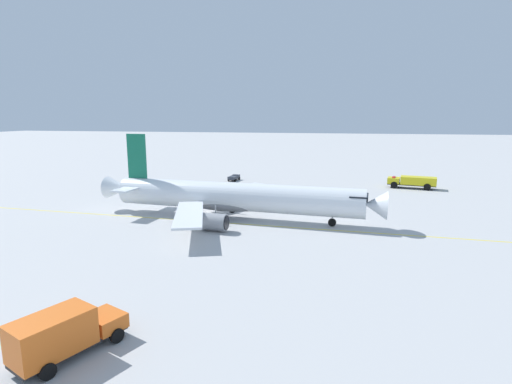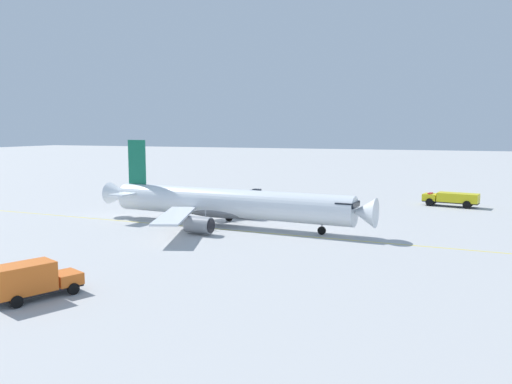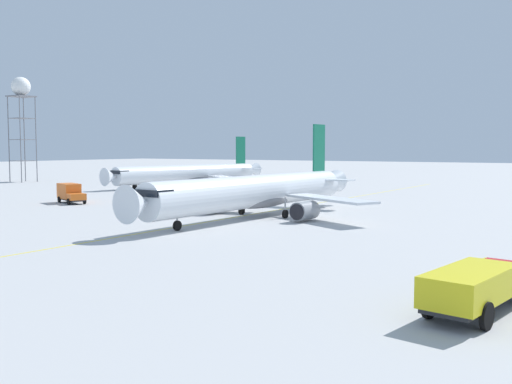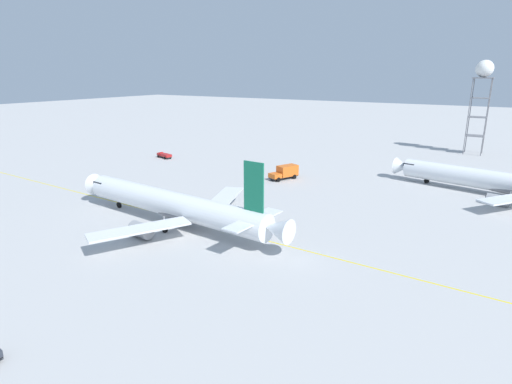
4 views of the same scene
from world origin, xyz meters
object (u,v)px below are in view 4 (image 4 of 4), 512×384
object	(u,v)px
catering_truck_truck	(285,172)
ops_pickup_truck	(164,155)
airliner_secondary	(507,184)
airliner_main	(174,206)
radar_tower	(484,75)

from	to	relation	value
catering_truck_truck	ops_pickup_truck	bearing A→B (deg)	-71.76
airliner_secondary	catering_truck_truck	distance (m)	44.87
airliner_main	catering_truck_truck	size ratio (longest dim) A/B	5.81
airliner_main	radar_tower	bearing A→B (deg)	-106.33
airliner_secondary	ops_pickup_truck	size ratio (longest dim) A/B	8.08
airliner_main	catering_truck_truck	world-z (taller)	airliner_main
ops_pickup_truck	airliner_secondary	bearing A→B (deg)	-160.41
ops_pickup_truck	airliner_main	bearing A→B (deg)	150.57
airliner_main	airliner_secondary	distance (m)	64.06
airliner_main	airliner_secondary	xyz separation A→B (m)	(45.02, 45.58, -0.47)
airliner_main	ops_pickup_truck	size ratio (longest dim) A/B	7.70
catering_truck_truck	airliner_main	bearing A→B (deg)	21.00
ops_pickup_truck	radar_tower	bearing A→B (deg)	-129.13
catering_truck_truck	ops_pickup_truck	size ratio (longest dim) A/B	1.32
catering_truck_truck	radar_tower	xyz separation A→B (m)	(33.94, 56.88, 21.21)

